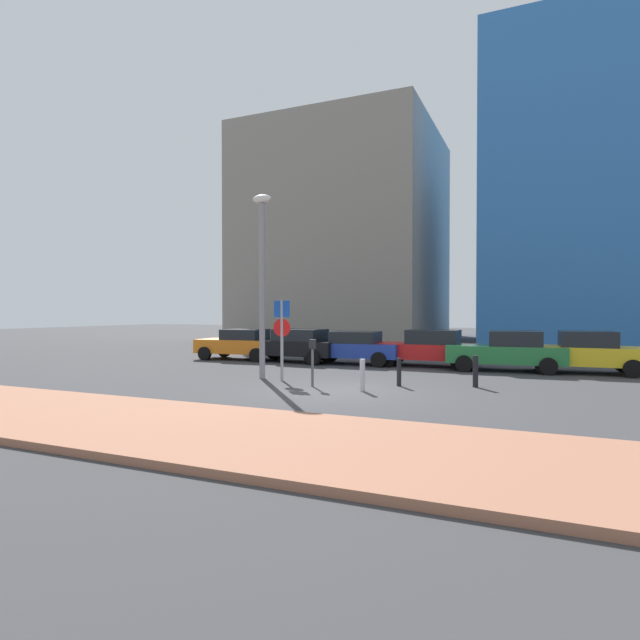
# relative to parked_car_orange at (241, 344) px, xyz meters

# --- Properties ---
(ground_plane) EXTENTS (120.00, 120.00, 0.00)m
(ground_plane) POSITION_rel_parked_car_orange_xyz_m (7.81, -7.09, -0.76)
(ground_plane) COLOR #38383A
(sidewalk_brick) EXTENTS (40.00, 4.11, 0.14)m
(sidewalk_brick) POSITION_rel_parked_car_orange_xyz_m (7.81, -13.02, -0.69)
(sidewalk_brick) COLOR #9E664C
(sidewalk_brick) RESTS_ON ground
(parked_car_orange) EXTENTS (4.13, 2.24, 1.46)m
(parked_car_orange) POSITION_rel_parked_car_orange_xyz_m (0.00, 0.00, 0.00)
(parked_car_orange) COLOR orange
(parked_car_orange) RESTS_ON ground
(parked_car_black) EXTENTS (4.37, 2.15, 1.51)m
(parked_car_black) POSITION_rel_parked_car_orange_xyz_m (2.99, -0.05, 0.03)
(parked_car_black) COLOR black
(parked_car_black) RESTS_ON ground
(parked_car_blue) EXTENTS (4.49, 2.01, 1.44)m
(parked_car_blue) POSITION_rel_parked_car_orange_xyz_m (5.64, 0.13, -0.02)
(parked_car_blue) COLOR #1E389E
(parked_car_blue) RESTS_ON ground
(parked_car_red) EXTENTS (4.29, 1.98, 1.54)m
(parked_car_red) POSITION_rel_parked_car_orange_xyz_m (8.91, 0.57, 0.03)
(parked_car_red) COLOR red
(parked_car_red) RESTS_ON ground
(parked_car_green) EXTENTS (4.46, 2.15, 1.57)m
(parked_car_green) POSITION_rel_parked_car_orange_xyz_m (12.08, 0.05, 0.03)
(parked_car_green) COLOR #237238
(parked_car_green) RESTS_ON ground
(parked_car_yellow) EXTENTS (4.26, 2.16, 1.58)m
(parked_car_yellow) POSITION_rel_parked_car_orange_xyz_m (14.78, 0.46, 0.04)
(parked_car_yellow) COLOR gold
(parked_car_yellow) RESTS_ON ground
(parking_sign_post) EXTENTS (0.60, 0.10, 2.70)m
(parking_sign_post) POSITION_rel_parked_car_orange_xyz_m (5.33, -5.83, 0.94)
(parking_sign_post) COLOR gray
(parking_sign_post) RESTS_ON ground
(parking_meter) EXTENTS (0.18, 0.14, 1.45)m
(parking_meter) POSITION_rel_parked_car_orange_xyz_m (6.82, -6.64, 0.18)
(parking_meter) COLOR #4C4C51
(parking_meter) RESTS_ON ground
(street_lamp) EXTENTS (0.70, 0.36, 6.34)m
(street_lamp) POSITION_rel_parked_car_orange_xyz_m (4.43, -5.59, 3.01)
(street_lamp) COLOR gray
(street_lamp) RESTS_ON ground
(traffic_bollard_near) EXTENTS (0.15, 0.15, 0.94)m
(traffic_bollard_near) POSITION_rel_parked_car_orange_xyz_m (8.53, -6.90, -0.29)
(traffic_bollard_near) COLOR #B7B7BC
(traffic_bollard_near) RESTS_ON ground
(traffic_bollard_mid) EXTENTS (0.14, 0.14, 0.87)m
(traffic_bollard_mid) POSITION_rel_parked_car_orange_xyz_m (9.24, -5.47, -0.33)
(traffic_bollard_mid) COLOR black
(traffic_bollard_mid) RESTS_ON ground
(traffic_bollard_far) EXTENTS (0.16, 0.16, 0.97)m
(traffic_bollard_far) POSITION_rel_parked_car_orange_xyz_m (11.45, -4.78, -0.28)
(traffic_bollard_far) COLOR black
(traffic_bollard_far) RESTS_ON ground
(building_colorful_midrise) EXTENTS (19.01, 16.88, 22.97)m
(building_colorful_midrise) POSITION_rel_parked_car_orange_xyz_m (18.56, 24.66, 10.72)
(building_colorful_midrise) COLOR #3372BF
(building_colorful_midrise) RESTS_ON ground
(building_under_construction) EXTENTS (15.91, 15.69, 18.08)m
(building_under_construction) POSITION_rel_parked_car_orange_xyz_m (-3.02, 22.29, 8.28)
(building_under_construction) COLOR gray
(building_under_construction) RESTS_ON ground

